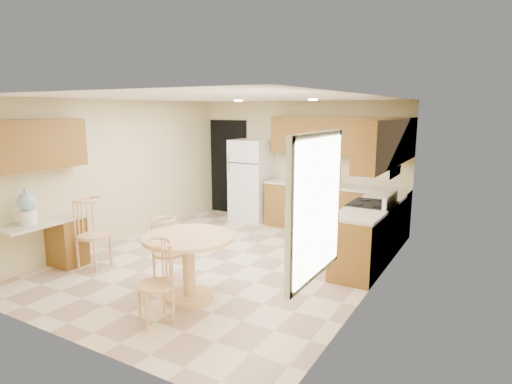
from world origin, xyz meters
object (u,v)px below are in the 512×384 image
Objects in this scene: refrigerator at (251,180)px; dining_table at (189,258)px; stove at (370,231)px; chair_desk at (87,228)px; chair_table_a at (164,247)px; chair_table_b at (149,277)px; water_crock at (27,208)px.

refrigerator reaches higher than dining_table.
chair_desk is (-3.47, -2.48, 0.16)m from stove.
chair_table_a is at bearing -77.85° from refrigerator.
chair_table_b is 2.13m from chair_desk.
chair_table_b is 1.77× the size of water_crock.
water_crock reaches higher than chair_desk.
refrigerator reaches higher than chair_table_b.
refrigerator is 1.91× the size of chair_table_a.
chair_table_b reaches higher than dining_table.
refrigerator is 1.65× the size of chair_desk.
refrigerator reaches higher than chair_desk.
dining_table is at bearing -70.59° from refrigerator.
water_crock is at bearing 24.38° from chair_table_b.
refrigerator is 1.53× the size of dining_table.
chair_desk is (-0.60, -3.70, -0.23)m from refrigerator.
chair_desk is 0.83m from water_crock.
dining_table is 2.16× the size of water_crock.
chair_desk is at bearing 52.53° from water_crock.
stove is at bearing -85.37° from chair_table_b.
stove reaches higher than chair_table_a.
chair_table_a is 1.73× the size of water_crock.
dining_table is 1.22× the size of chair_table_b.
chair_table_b is at bearing -4.90° from water_crock.
refrigerator is at bearing 76.24° from water_crock.
water_crock is (-2.37, -0.53, 0.46)m from dining_table.
chair_table_b is (0.05, -0.74, 0.02)m from dining_table.
dining_table is at bearing -56.85° from chair_table_b.
water_crock is at bearing -77.03° from chair_table_a.
chair_desk reaches higher than chair_table_b.
stove is 3.17m from chair_table_a.
chair_table_a is at bearing 87.92° from chair_desk.
dining_table is at bearing 12.59° from water_crock.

